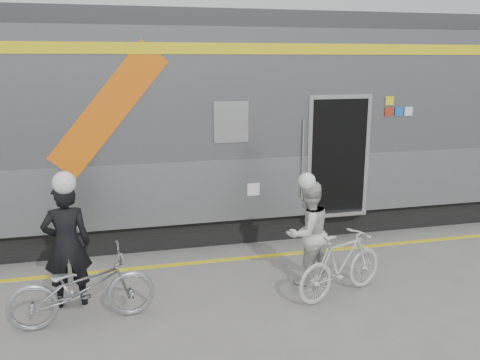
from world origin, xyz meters
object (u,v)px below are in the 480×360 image
object	(u,v)px
bicycle_left	(82,288)
woman	(307,233)
bicycle_right	(341,264)
man	(67,245)

from	to	relation	value
bicycle_left	woman	size ratio (longest dim) A/B	1.16
bicycle_left	bicycle_right	size ratio (longest dim) A/B	1.15
woman	man	bearing A→B (deg)	-22.38
bicycle_left	bicycle_right	bearing A→B (deg)	-97.28
man	bicycle_left	size ratio (longest dim) A/B	0.95
bicycle_right	woman	bearing A→B (deg)	7.88
woman	bicycle_left	bearing A→B (deg)	-12.67
man	bicycle_left	bearing A→B (deg)	104.31
woman	bicycle_right	bearing A→B (deg)	97.88
man	bicycle_right	bearing A→B (deg)	164.38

